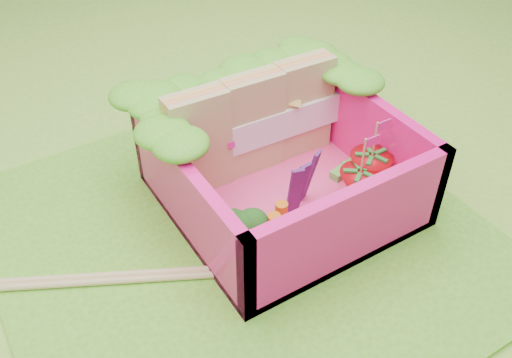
{
  "coord_description": "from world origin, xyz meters",
  "views": [
    {
      "loc": [
        -1.12,
        -2.0,
        2.39
      ],
      "look_at": [
        0.18,
        0.11,
        0.28
      ],
      "focal_mm": 40.0,
      "sensor_mm": 36.0,
      "label": 1
    }
  ],
  "objects_px": {
    "bento_box": "(283,165)",
    "strawberry_left": "(358,187)",
    "strawberry_right": "(369,172)",
    "broccoli": "(238,227)",
    "chopsticks": "(81,280)",
    "sandwich_stack": "(254,124)"
  },
  "relations": [
    {
      "from": "bento_box",
      "to": "strawberry_left",
      "type": "relative_size",
      "value": 2.72
    },
    {
      "from": "bento_box",
      "to": "sandwich_stack",
      "type": "height_order",
      "value": "sandwich_stack"
    },
    {
      "from": "sandwich_stack",
      "to": "strawberry_left",
      "type": "distance_m",
      "value": 0.74
    },
    {
      "from": "strawberry_left",
      "to": "bento_box",
      "type": "bearing_deg",
      "value": 137.15
    },
    {
      "from": "sandwich_stack",
      "to": "chopsticks",
      "type": "distance_m",
      "value": 1.34
    },
    {
      "from": "strawberry_left",
      "to": "sandwich_stack",
      "type": "bearing_deg",
      "value": 116.97
    },
    {
      "from": "sandwich_stack",
      "to": "strawberry_right",
      "type": "distance_m",
      "value": 0.76
    },
    {
      "from": "chopsticks",
      "to": "strawberry_right",
      "type": "bearing_deg",
      "value": -8.52
    },
    {
      "from": "strawberry_right",
      "to": "broccoli",
      "type": "bearing_deg",
      "value": -178.55
    },
    {
      "from": "sandwich_stack",
      "to": "broccoli",
      "type": "relative_size",
      "value": 3.47
    },
    {
      "from": "strawberry_right",
      "to": "chopsticks",
      "type": "xyz_separation_m",
      "value": [
        -1.72,
        0.26,
        -0.17
      ]
    },
    {
      "from": "strawberry_left",
      "to": "chopsticks",
      "type": "xyz_separation_m",
      "value": [
        -1.58,
        0.32,
        -0.16
      ]
    },
    {
      "from": "broccoli",
      "to": "chopsticks",
      "type": "distance_m",
      "value": 0.87
    },
    {
      "from": "strawberry_right",
      "to": "strawberry_left",
      "type": "bearing_deg",
      "value": -154.41
    },
    {
      "from": "broccoli",
      "to": "chopsticks",
      "type": "xyz_separation_m",
      "value": [
        -0.8,
        0.28,
        -0.21
      ]
    },
    {
      "from": "broccoli",
      "to": "strawberry_right",
      "type": "height_order",
      "value": "strawberry_right"
    },
    {
      "from": "bento_box",
      "to": "chopsticks",
      "type": "distance_m",
      "value": 1.28
    },
    {
      "from": "bento_box",
      "to": "broccoli",
      "type": "distance_m",
      "value": 0.53
    },
    {
      "from": "sandwich_stack",
      "to": "broccoli",
      "type": "xyz_separation_m",
      "value": [
        -0.46,
        -0.59,
        -0.13
      ]
    },
    {
      "from": "sandwich_stack",
      "to": "chopsticks",
      "type": "xyz_separation_m",
      "value": [
        -1.26,
        -0.31,
        -0.35
      ]
    },
    {
      "from": "bento_box",
      "to": "strawberry_left",
      "type": "xyz_separation_m",
      "value": [
        0.33,
        -0.31,
        -0.1
      ]
    },
    {
      "from": "strawberry_right",
      "to": "chopsticks",
      "type": "height_order",
      "value": "strawberry_right"
    }
  ]
}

